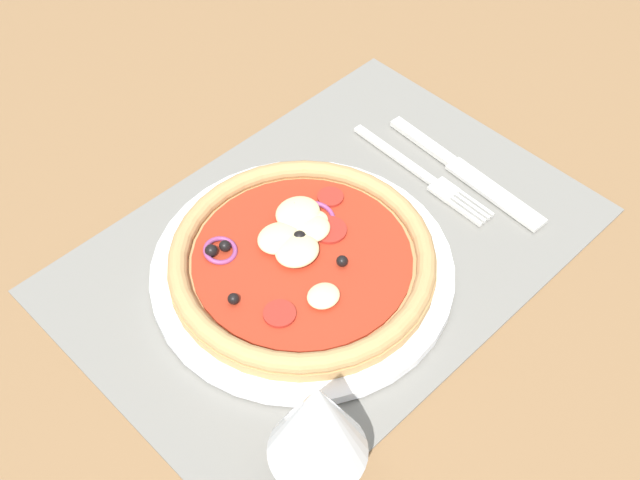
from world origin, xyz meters
TOP-DOWN VIEW (x-y plane):
  - ground_plane at (0.00, 0.00)cm, footprint 190.00×140.00cm
  - placemat at (0.00, 0.00)cm, footprint 48.49×33.72cm
  - plate at (3.97, 0.55)cm, footprint 27.68×27.68cm
  - pizza at (3.91, 0.43)cm, footprint 24.24×24.24cm
  - fork at (-13.41, 0.53)cm, footprint 2.40×18.04cm
  - knife at (-16.76, 2.81)cm, footprint 2.82×20.06cm
  - wine_glass at (17.35, 16.16)cm, footprint 7.20×7.20cm

SIDE VIEW (x-z plane):
  - ground_plane at x=0.00cm, z-range -2.40..0.00cm
  - placemat at x=0.00cm, z-range 0.00..0.40cm
  - fork at x=-13.41cm, z-range 0.40..0.84cm
  - knife at x=-16.76cm, z-range 0.35..0.96cm
  - plate at x=3.97cm, z-range 0.40..1.42cm
  - pizza at x=3.91cm, z-range 1.22..3.83cm
  - wine_glass at x=17.35cm, z-range 2.86..17.76cm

